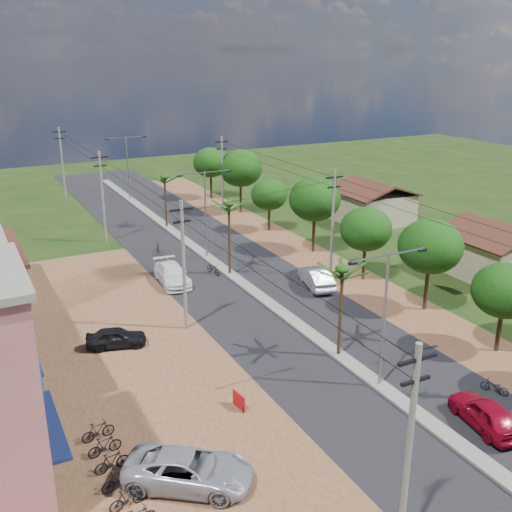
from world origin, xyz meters
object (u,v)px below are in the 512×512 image
Objects in this scene: car_red_near at (486,414)px; car_white_far at (172,275)px; car_parked_silver at (189,470)px; car_silver_mid at (316,278)px; roadside_sign at (239,401)px; parked_scooter_row at (119,479)px; moto_rider_east at (494,387)px; car_parked_dark at (116,338)px.

car_white_far is (-7.31, 25.85, 0.02)m from car_red_near.
car_red_near is at bearing -64.95° from car_parked_silver.
car_silver_mid is 11.67m from car_white_far.
car_red_near is 3.96× the size of roadside_sign.
car_parked_silver is 3.00m from parked_scooter_row.
roadside_sign is (-10.31, 7.16, -0.29)m from car_red_near.
parked_scooter_row is at bearing -29.48° from moto_rider_east.
car_parked_silver is at bearing -26.58° from moto_rider_east.
parked_scooter_row is (-3.31, -13.04, -0.15)m from car_parked_dark.
car_white_far reaches higher than moto_rider_east.
car_parked_silver is at bearing -143.16° from roadside_sign.
car_silver_mid is 25.71m from parked_scooter_row.
roadside_sign is (-3.00, -18.69, -0.31)m from car_white_far.
car_white_far is 11.21m from car_parked_dark.
roadside_sign is (-13.00, -12.68, -0.33)m from car_silver_mid.
roadside_sign is (4.50, 4.33, -0.32)m from car_parked_silver.
car_silver_mid reaches higher than car_red_near.
car_red_near reaches higher than parked_scooter_row.
moto_rider_east is 20.55m from parked_scooter_row.
moto_rider_east is (17.70, -0.84, -0.38)m from car_parked_silver.
car_silver_mid is 18.16m from roadside_sign.
car_white_far is at bearing -16.93° from car_silver_mid.
car_white_far is 25.95m from moto_rider_east.
car_parked_dark is at bearing -65.16° from moto_rider_east.
car_parked_dark is 2.47× the size of moto_rider_east.
car_red_near is 22.21m from car_parked_dark.
roadside_sign is at bearing 58.37° from car_silver_mid.
car_silver_mid is at bearing -113.23° from moto_rider_east.
car_parked_silver is (-17.50, -17.00, -0.01)m from car_silver_mid.
roadside_sign is at bearing -10.30° from car_parked_silver.
roadside_sign is (3.94, -9.89, -0.18)m from car_parked_dark.
car_parked_dark is (-14.24, 17.04, -0.11)m from car_red_near.
moto_rider_east is at bearing -115.42° from car_parked_dark.
moto_rider_east is at bearing -61.98° from car_white_far.
car_silver_mid is 3.13× the size of moto_rider_east.
car_parked_dark is (-16.94, -2.79, -0.15)m from car_silver_mid.
moto_rider_east is 0.18× the size of parked_scooter_row.
car_parked_dark is (-6.94, -8.80, -0.13)m from car_white_far.
car_parked_dark reaches higher than roadside_sign.
car_parked_silver is 14.22m from car_parked_dark.
car_silver_mid is at bearing -26.15° from car_white_far.
roadside_sign reaches higher than moto_rider_east.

